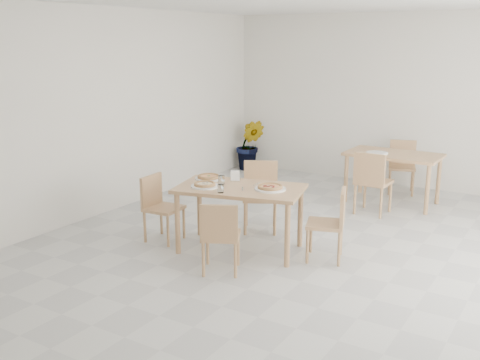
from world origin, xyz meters
The scene contains 21 objects.
main_table centered at (-0.62, -0.44, 0.66)m, with size 1.55×1.11×0.75m.
chair_south centered at (-0.43, -1.14, 0.45)m, with size 0.52×0.52×0.77m.
chair_north centered at (-0.80, 0.33, 0.50)m, with size 0.58×0.58×0.87m.
chair_west centered at (-1.64, -0.66, 0.46)m, with size 0.42×0.42×0.79m.
chair_east centered at (0.39, -0.17, 0.46)m, with size 0.50×0.50×0.80m.
plate_margherita centered at (-1.13, -0.33, 0.76)m, with size 0.32×0.32×0.02m, color white.
plate_mushroom centered at (-0.96, -0.65, 0.76)m, with size 0.32×0.32×0.02m, color white.
plate_pepperoni centered at (-0.28, -0.36, 0.76)m, with size 0.35×0.35×0.02m, color white.
pizza_margherita centered at (-1.13, -0.33, 0.78)m, with size 0.35×0.35×0.03m.
pizza_mushroom centered at (-0.96, -0.65, 0.78)m, with size 0.32×0.32×0.03m.
pizza_pepperoni centered at (-0.28, -0.36, 0.78)m, with size 0.29×0.29×0.03m.
tumbler_a centered at (-0.87, -0.45, 0.80)m, with size 0.08×0.08×0.10m, color white.
tumbler_b centered at (-0.68, -0.76, 0.79)m, with size 0.07×0.07×0.09m, color white.
napkin_holder centered at (-0.81, -0.26, 0.81)m, with size 0.13×0.11×0.13m.
fork_a centered at (-0.55, -0.51, 0.75)m, with size 0.01×0.17×0.01m, color silver.
fork_b centered at (-0.52, -0.26, 0.75)m, with size 0.01×0.17×0.01m, color silver.
second_table centered at (0.26, 2.38, 0.65)m, with size 1.34×0.77×0.75m.
chair_back_s centered at (0.20, 1.65, 0.51)m, with size 0.45×0.45×0.88m.
chair_back_n centered at (0.20, 3.08, 0.47)m, with size 0.51×0.51×0.82m.
plate_empty centered at (0.06, 2.23, 0.76)m, with size 0.31×0.31×0.02m, color white.
potted_plant centered at (-2.65, 3.15, 0.47)m, with size 0.52×0.42×0.94m, color #206C27.
Camera 1 is at (2.61, -5.63, 2.36)m, focal length 42.00 mm.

